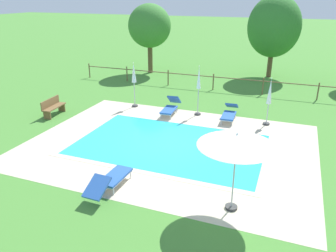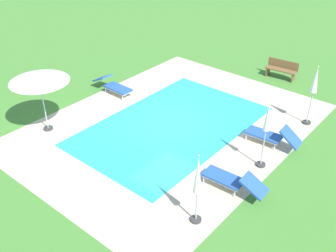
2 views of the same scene
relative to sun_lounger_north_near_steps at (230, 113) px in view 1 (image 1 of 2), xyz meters
name	(u,v)px [view 1 (image 1 of 2)]	position (x,y,z in m)	size (l,w,h in m)	color
ground_plane	(170,144)	(-1.72, -3.81, -0.35)	(160.00, 160.00, 0.00)	#478433
pool_deck_paving	(170,144)	(-1.72, -3.81, -0.35)	(11.56, 8.76, 0.01)	beige
swimming_pool_water	(170,144)	(-1.72, -3.81, -0.35)	(7.59, 4.78, 0.01)	#2DB7C6
pool_coping_rim	(170,144)	(-1.72, -3.81, -0.35)	(8.07, 5.26, 0.01)	beige
sun_lounger_north_near_steps	(230,113)	(0.00, 0.00, 0.00)	(0.70, 2.09, 0.72)	#2856A8
sun_lounger_north_mid	(110,179)	(-2.28, -7.66, 0.00)	(0.66, 2.09, 0.71)	#2856A8
sun_lounger_north_far	(171,107)	(-3.03, -0.25, 0.02)	(0.74, 2.03, 0.85)	#2856A8
patio_umbrella_open_foreground	(237,140)	(1.53, -7.30, 1.82)	(2.16, 2.16, 2.40)	#383838
patio_umbrella_closed_row_west	(199,84)	(-1.66, 0.11, 1.27)	(0.32, 0.32, 2.54)	#383838
patio_umbrella_closed_row_mid_west	(269,96)	(1.79, -0.04, 1.08)	(0.32, 0.32, 2.28)	#383838
patio_umbrella_closed_row_centre	(134,77)	(-5.29, 0.15, 1.31)	(0.32, 0.32, 2.44)	#383838
wooden_bench_lawn_side	(53,106)	(-8.58, -2.61, 0.11)	(0.57, 1.53, 0.87)	brown
perimeter_fence	(213,79)	(-2.09, 5.09, 0.33)	(18.86, 0.08, 1.05)	brown
tree_far_west	(150,26)	(-7.94, 8.26, 3.19)	(3.23, 3.23, 5.18)	brown
tree_west_mid	(274,27)	(0.94, 10.14, 3.28)	(3.74, 3.74, 5.81)	brown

